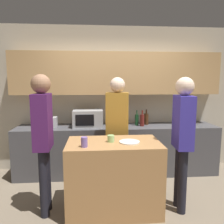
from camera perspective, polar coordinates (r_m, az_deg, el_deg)
ground_plane at (r=3.02m, az=4.44°, el=-26.02°), size 14.00×14.00×0.00m
back_wall at (r=4.15m, az=1.06°, el=5.98°), size 6.40×0.40×2.70m
back_counter at (r=4.07m, az=1.40°, el=-9.77°), size 3.60×0.62×0.88m
kitchen_island at (r=2.97m, az=0.40°, el=-16.39°), size 1.19×0.68×0.92m
microwave at (r=3.91m, az=-6.29°, el=-1.64°), size 0.52×0.39×0.30m
toaster at (r=4.00m, az=-16.03°, el=-2.55°), size 0.26×0.16×0.18m
potted_plant at (r=4.28m, az=19.84°, el=-0.57°), size 0.14×0.14×0.40m
bottle_0 at (r=4.02m, az=6.48°, el=-1.99°), size 0.06×0.06×0.28m
bottle_1 at (r=3.97m, az=7.87°, el=-2.09°), size 0.08×0.08×0.29m
bottle_2 at (r=4.13m, az=8.91°, el=-1.75°), size 0.09×0.09×0.28m
plate_on_island at (r=2.79m, az=4.57°, el=-7.78°), size 0.26×0.26×0.01m
cup_0 at (r=2.80m, az=-0.29°, el=-6.94°), size 0.09×0.09×0.09m
cup_1 at (r=2.60m, az=-7.26°, el=-7.79°), size 0.08×0.08×0.12m
person_left at (r=3.37m, az=1.39°, el=-2.88°), size 0.37×0.25×1.75m
person_center at (r=2.92m, az=17.98°, el=-5.10°), size 0.23×0.35×1.74m
person_right at (r=2.82m, az=-17.59°, el=-5.04°), size 0.23×0.34×1.77m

